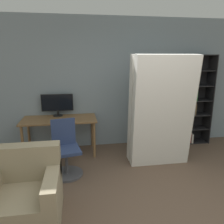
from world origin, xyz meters
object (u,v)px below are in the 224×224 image
at_px(mattress_near, 164,113).
at_px(mattress_far, 158,109).
at_px(armchair, 24,195).
at_px(monitor, 57,104).
at_px(bookshelf, 190,102).
at_px(office_chair, 66,153).

distance_m(mattress_near, mattress_far, 0.26).
bearing_deg(mattress_far, armchair, -148.94).
distance_m(monitor, mattress_far, 2.00).
distance_m(mattress_near, armchair, 2.44).
bearing_deg(bookshelf, mattress_far, -144.72).
height_order(monitor, mattress_far, mattress_far).
distance_m(monitor, bookshelf, 2.87).
height_order(mattress_near, armchair, mattress_near).
bearing_deg(mattress_near, monitor, 151.24).
relative_size(mattress_near, armchair, 2.30).
xyz_separation_m(bookshelf, mattress_near, (-1.02, -0.98, 0.03)).
distance_m(monitor, armchair, 2.16).
relative_size(office_chair, armchair, 1.07).
height_order(monitor, bookshelf, bookshelf).
distance_m(office_chair, armchair, 1.09).
xyz_separation_m(mattress_near, mattress_far, (0.00, 0.26, -0.00)).
height_order(mattress_far, armchair, mattress_far).
height_order(bookshelf, armchair, bookshelf).
xyz_separation_m(mattress_far, armchair, (-2.12, -1.27, -0.66)).
bearing_deg(bookshelf, mattress_near, -136.19).
xyz_separation_m(monitor, mattress_far, (1.85, -0.76, -0.01)).
height_order(bookshelf, mattress_near, bookshelf).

